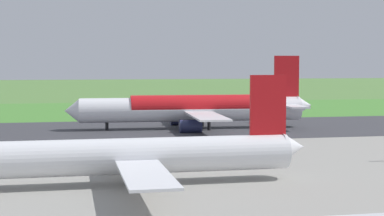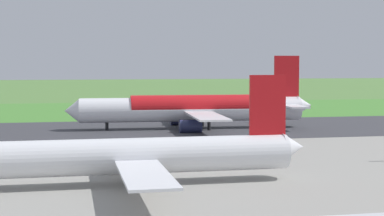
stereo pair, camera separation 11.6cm
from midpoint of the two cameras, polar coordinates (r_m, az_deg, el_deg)
name	(u,v)px [view 1 (the left image)]	position (r m, az deg, el deg)	size (l,w,h in m)	color
ground_plane	(155,130)	(126.85, -3.61, -2.08)	(800.00, 800.00, 0.00)	#547F3D
runway_asphalt	(155,129)	(126.85, -3.61, -2.07)	(600.00, 40.85, 0.06)	#38383D
apron_concrete	(216,179)	(72.82, 2.28, -6.84)	(440.00, 110.00, 0.05)	gray
grass_verge_foreground	(132,111)	(176.12, -5.77, -0.30)	(600.00, 80.00, 0.04)	#478534
airliner_main	(194,109)	(127.82, 0.14, -0.06)	(54.10, 44.21, 15.88)	white
airliner_parked_mid	(130,155)	(69.20, -6.05, -4.55)	(43.49, 35.48, 12.73)	white
no_stopping_sign	(212,105)	(182.27, 1.94, 0.30)	(0.60, 0.10, 2.27)	slate
traffic_cone_orange	(194,109)	(179.96, 0.15, -0.09)	(0.40, 0.40, 0.55)	orange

